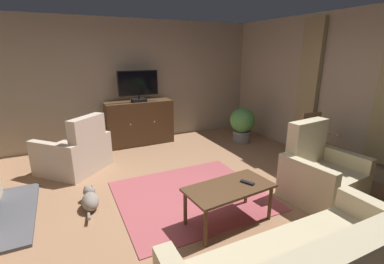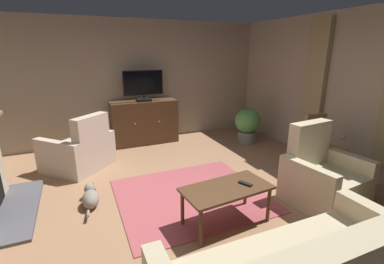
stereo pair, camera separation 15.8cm
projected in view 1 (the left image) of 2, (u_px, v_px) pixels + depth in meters
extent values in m
cube|color=#936B4C|center=(195.00, 202.00, 3.76)|extent=(6.32, 6.65, 0.04)
cube|color=gray|center=(134.00, 82.00, 6.02)|extent=(6.32, 0.10, 2.66)
cube|color=gray|center=(348.00, 92.00, 4.59)|extent=(0.10, 6.65, 2.66)
cube|color=#8E7F56|center=(309.00, 80.00, 5.15)|extent=(0.10, 0.44, 2.24)
cube|color=#9E474C|center=(191.00, 195.00, 3.88)|extent=(2.02, 1.83, 0.01)
cube|color=#4C4C51|center=(14.00, 214.00, 3.42)|extent=(0.50, 1.55, 0.04)
cube|color=#352315|center=(141.00, 142.00, 6.09)|extent=(1.37, 0.40, 0.06)
cube|color=#4C331E|center=(140.00, 123.00, 5.96)|extent=(1.43, 0.46, 0.95)
sphere|color=tan|center=(131.00, 125.00, 5.63)|extent=(0.03, 0.03, 0.03)
sphere|color=tan|center=(154.00, 122.00, 5.85)|extent=(0.03, 0.03, 0.03)
cube|color=black|center=(139.00, 100.00, 5.77)|extent=(0.30, 0.20, 0.06)
cylinder|color=black|center=(139.00, 97.00, 5.75)|extent=(0.04, 0.04, 0.08)
cube|color=black|center=(138.00, 83.00, 5.67)|extent=(0.84, 0.05, 0.52)
cube|color=black|center=(138.00, 83.00, 5.64)|extent=(0.80, 0.01, 0.48)
cube|color=#4C331E|center=(229.00, 188.00, 3.16)|extent=(1.08, 0.61, 0.03)
cylinder|color=#4C331E|center=(246.00, 188.00, 3.63)|extent=(0.04, 0.04, 0.45)
cylinder|color=#4C331E|center=(185.00, 208.00, 3.17)|extent=(0.04, 0.04, 0.45)
cylinder|color=#4C331E|center=(270.00, 203.00, 3.28)|extent=(0.04, 0.04, 0.45)
cylinder|color=#4C331E|center=(205.00, 228.00, 2.82)|extent=(0.04, 0.04, 0.45)
cube|color=black|center=(247.00, 183.00, 3.22)|extent=(0.12, 0.17, 0.02)
cube|color=tan|center=(383.00, 238.00, 2.52)|extent=(0.15, 0.93, 0.63)
cube|color=#C6B29E|center=(74.00, 158.00, 4.70)|extent=(1.13, 1.14, 0.41)
cube|color=#C6B29E|center=(87.00, 134.00, 4.44)|extent=(0.63, 0.60, 0.57)
cube|color=#C6B29E|center=(54.00, 161.00, 4.30)|extent=(0.72, 0.75, 0.61)
cube|color=#C6B29E|center=(89.00, 145.00, 5.04)|extent=(0.72, 0.75, 0.61)
cube|color=tan|center=(322.00, 185.00, 3.74)|extent=(0.75, 0.89, 0.44)
cube|color=tan|center=(307.00, 142.00, 3.84)|extent=(0.68, 0.25, 0.62)
cube|color=tan|center=(340.00, 172.00, 3.91)|extent=(0.22, 0.83, 0.64)
cube|color=tan|center=(305.00, 185.00, 3.50)|extent=(0.22, 0.83, 0.64)
cube|color=olive|center=(318.00, 147.00, 4.54)|extent=(0.48, 0.51, 0.08)
cube|color=#93704C|center=(310.00, 128.00, 4.65)|extent=(0.41, 0.07, 0.54)
cylinder|color=#93704C|center=(317.00, 167.00, 4.35)|extent=(0.04, 0.04, 0.41)
cylinder|color=#93704C|center=(335.00, 163.00, 4.49)|extent=(0.04, 0.04, 0.41)
cylinder|color=#93704C|center=(298.00, 158.00, 4.72)|extent=(0.04, 0.04, 0.41)
cylinder|color=#93704C|center=(315.00, 155.00, 4.86)|extent=(0.04, 0.04, 0.41)
cylinder|color=#93704C|center=(329.00, 133.00, 4.55)|extent=(0.06, 0.39, 0.03)
cylinder|color=#93704C|center=(311.00, 136.00, 4.40)|extent=(0.06, 0.39, 0.03)
cylinder|color=slate|center=(242.00, 136.00, 6.18)|extent=(0.41, 0.41, 0.26)
sphere|color=#4C8E47|center=(242.00, 120.00, 6.08)|extent=(0.56, 0.56, 0.56)
ellipsoid|color=gray|center=(90.00, 201.00, 3.53)|extent=(0.23, 0.35, 0.22)
sphere|color=gray|center=(89.00, 191.00, 3.72)|extent=(0.16, 0.16, 0.16)
cone|color=gray|center=(85.00, 187.00, 3.68)|extent=(0.04, 0.04, 0.04)
cone|color=gray|center=(92.00, 186.00, 3.71)|extent=(0.04, 0.04, 0.04)
cylinder|color=gray|center=(89.00, 216.00, 3.29)|extent=(0.05, 0.22, 0.09)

